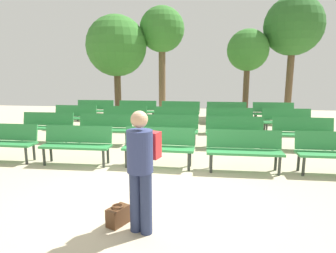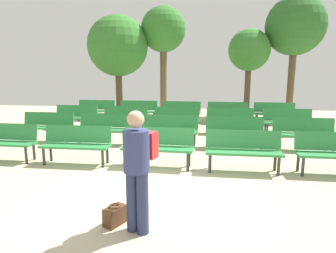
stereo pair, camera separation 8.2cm
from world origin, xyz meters
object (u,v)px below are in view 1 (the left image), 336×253
bench_r1_c1 (105,127)px  visitor_with_backpack (141,165)px  bench_r2_c0 (75,116)px  bench_r3_c1 (137,110)px  bench_r3_c2 (180,110)px  bench_r0_c4 (336,150)px  tree_2 (116,46)px  bench_r3_c4 (273,112)px  bench_r0_c3 (244,148)px  bench_r1_c4 (303,131)px  bench_r0_c0 (4,140)px  bench_r1_c2 (170,128)px  bench_r2_c3 (230,119)px  handbag (118,216)px  bench_r0_c2 (159,144)px  bench_r2_c4 (287,120)px  bench_r3_c3 (227,111)px  bench_r2_c1 (124,117)px  tree_1 (293,27)px  bench_r1_c0 (47,125)px  bench_r3_c0 (95,109)px  tree_3 (248,51)px  bench_r1_c3 (235,130)px  tree_0 (162,31)px  bench_r2_c2 (176,118)px

bench_r1_c1 → visitor_with_backpack: size_ratio=0.97×
bench_r2_c0 → visitor_with_backpack: (3.93, -6.58, 0.43)m
bench_r3_c1 → bench_r3_c2: (1.84, -0.06, 0.00)m
bench_r0_c4 → bench_r3_c1: bearing=133.1°
tree_2 → bench_r0_c4: bearing=-48.9°
bench_r3_c4 → bench_r0_c3: bearing=-107.0°
bench_r1_c4 → bench_r0_c3: bearing=-131.0°
bench_r0_c0 → bench_r1_c2: size_ratio=0.99×
bench_r0_c3 → bench_r2_c3: (0.00, 3.87, 0.00)m
bench_r3_c4 → handbag: bearing=-114.1°
bench_r0_c4 → visitor_with_backpack: bearing=-143.2°
bench_r0_c3 → bench_r0_c2: bearing=177.2°
bench_r2_c4 → bench_r1_c1: bearing=-162.2°
bench_r0_c2 → bench_r1_c4: (3.70, 1.89, 0.00)m
bench_r0_c3 → bench_r1_c2: 2.70m
bench_r0_c0 → bench_r3_c2: 6.88m
bench_r3_c3 → bench_r0_c0: bearing=-135.1°
bench_r2_c1 → tree_1: bearing=31.9°
bench_r1_c0 → bench_r1_c4: bearing=-1.0°
bench_r1_c1 → bench_r3_c0: bearing=114.2°
bench_r3_c1 → tree_3: 5.75m
bench_r0_c2 → bench_r1_c2: bearing=90.7°
bench_r3_c0 → bench_r3_c4: 7.47m
bench_r1_c0 → bench_r3_c3: bearing=33.0°
bench_r1_c3 → tree_0: size_ratio=0.30×
bench_r1_c3 → bench_r3_c4: same height
bench_r0_c0 → tree_2: 8.61m
bench_r2_c0 → bench_r3_c4: 7.75m
handbag → bench_r2_c3: bearing=72.4°
bench_r1_c3 → bench_r2_c0: (-5.59, 1.96, 0.00)m
tree_1 → bench_r2_c3: bearing=-125.3°
bench_r2_c2 → tree_1: size_ratio=0.29×
bench_r1_c1 → bench_r3_c3: size_ratio=1.00×
bench_r3_c1 → visitor_with_backpack: (2.03, -8.54, 0.43)m
bench_r1_c3 → visitor_with_backpack: visitor_with_backpack is taller
bench_r3_c4 → bench_r1_c2: bearing=-133.0°
bench_r0_c3 → tree_0: (-3.05, 8.85, 3.57)m
bench_r3_c0 → bench_r3_c2: same height
bench_r0_c4 → bench_r1_c1: size_ratio=1.00×
bench_r3_c1 → bench_r1_c0: bearing=-117.9°
bench_r1_c0 → tree_3: (6.68, 5.90, 2.51)m
bench_r2_c4 → bench_r1_c2: bearing=-154.0°
bench_r1_c3 → bench_r2_c1: size_ratio=1.00×
bench_r0_c3 → bench_r2_c4: bearing=63.5°
bench_r0_c3 → bench_r3_c0: same height
bench_r3_c1 → handbag: bench_r3_c1 is taller
bench_r1_c1 → tree_0: bearing=83.6°
bench_r3_c3 → handbag: 8.62m
bench_r0_c3 → bench_r2_c2: 4.34m
bench_r0_c2 → bench_r2_c1: (-1.85, 3.81, 0.00)m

